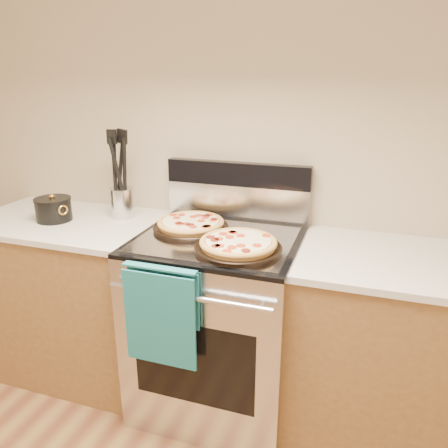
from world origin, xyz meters
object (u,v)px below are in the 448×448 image
(range_body, at_px, (219,325))
(pepperoni_pizza_back, at_px, (191,224))
(pepperoni_pizza_front, at_px, (238,245))
(utensil_crock, at_px, (122,203))
(saucepan, at_px, (54,210))

(range_body, xyz_separation_m, pepperoni_pizza_back, (-0.16, 0.05, 0.50))
(range_body, height_order, pepperoni_pizza_back, pepperoni_pizza_back)
(pepperoni_pizza_back, height_order, pepperoni_pizza_front, pepperoni_pizza_front)
(pepperoni_pizza_front, distance_m, utensil_crock, 0.80)
(range_body, bearing_deg, saucepan, -179.91)
(pepperoni_pizza_front, bearing_deg, saucepan, 173.03)
(pepperoni_pizza_back, bearing_deg, utensil_crock, 166.11)
(pepperoni_pizza_front, bearing_deg, range_body, 136.41)
(range_body, height_order, saucepan, saucepan)
(pepperoni_pizza_back, relative_size, pepperoni_pizza_front, 0.97)
(pepperoni_pizza_back, distance_m, pepperoni_pizza_front, 0.35)
(range_body, xyz_separation_m, utensil_crock, (-0.60, 0.16, 0.54))
(utensil_crock, xyz_separation_m, saucepan, (-0.32, -0.17, -0.03))
(pepperoni_pizza_front, height_order, saucepan, saucepan)
(pepperoni_pizza_back, relative_size, utensil_crock, 2.24)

